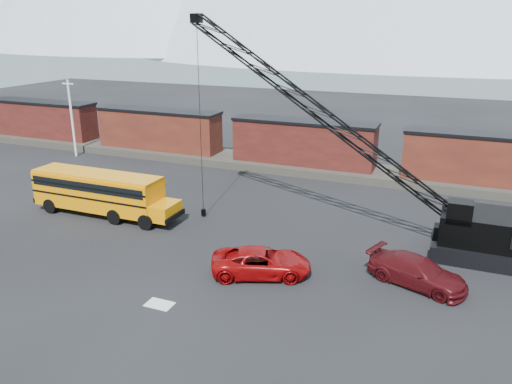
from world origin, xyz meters
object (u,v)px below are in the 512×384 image
school_bus (102,192)px  red_pickup (261,262)px  maroon_suv (417,272)px  crawler_crane (335,124)px

school_bus → red_pickup: (14.18, -4.16, -1.02)m
school_bus → maroon_suv: bearing=-5.2°
school_bus → crawler_crane: bearing=10.2°
school_bus → red_pickup: size_ratio=2.10×
maroon_suv → crawler_crane: (-6.06, 4.96, 6.69)m
maroon_suv → crawler_crane: crawler_crane is taller
red_pickup → crawler_crane: crawler_crane is taller
maroon_suv → crawler_crane: 10.30m
school_bus → crawler_crane: size_ratio=0.53×
school_bus → maroon_suv: school_bus is taller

